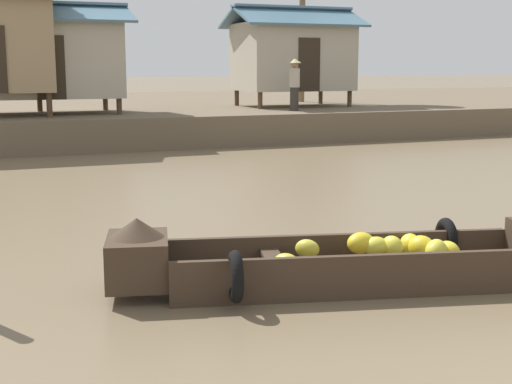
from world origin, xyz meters
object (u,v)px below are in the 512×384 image
Objects in this scene: banana_boat at (354,259)px; vendor_person at (294,82)px; stilt_house_mid_right at (293,55)px; stilt_house_mid_left at (45,57)px.

banana_boat is 15.69m from vendor_person.
stilt_house_mid_right is (7.10, 16.88, 2.44)m from banana_boat.
banana_boat is 1.15× the size of stilt_house_mid_right.
vendor_person reaches higher than banana_boat.
stilt_house_mid_left is at bearing 95.42° from banana_boat.
stilt_house_mid_right is 2.84m from vendor_person.
stilt_house_mid_left is at bearing -173.48° from stilt_house_mid_right.
stilt_house_mid_left reaches higher than banana_boat.
banana_boat is 16.13m from stilt_house_mid_left.
banana_boat is at bearing -84.58° from stilt_house_mid_left.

